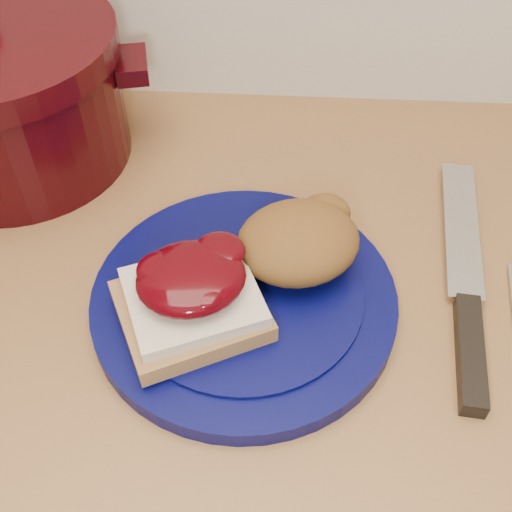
{
  "coord_description": "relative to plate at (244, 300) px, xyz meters",
  "views": [
    {
      "loc": [
        0.04,
        1.08,
        1.39
      ],
      "look_at": [
        0.01,
        1.47,
        0.95
      ],
      "focal_mm": 45.0,
      "sensor_mm": 36.0,
      "label": 1
    }
  ],
  "objects": [
    {
      "name": "base_cabinet",
      "position": [
        -0.0,
        0.05,
        -0.48
      ],
      "size": [
        4.0,
        0.6,
        0.86
      ],
      "primitive_type": "cube",
      "color": "beige",
      "rests_on": "floor"
    },
    {
      "name": "plate",
      "position": [
        0.0,
        0.0,
        0.0
      ],
      "size": [
        0.37,
        0.37,
        0.02
      ],
      "primitive_type": "cylinder",
      "rotation": [
        0.0,
        0.0,
        0.35
      ],
      "color": "#04063C",
      "rests_on": "wood_countertop"
    },
    {
      "name": "sandwich",
      "position": [
        -0.04,
        -0.03,
        0.04
      ],
      "size": [
        0.16,
        0.15,
        0.06
      ],
      "rotation": [
        0.0,
        0.0,
        0.35
      ],
      "color": "olive",
      "rests_on": "plate"
    },
    {
      "name": "stuffing_mound",
      "position": [
        0.05,
        0.04,
        0.04
      ],
      "size": [
        0.14,
        0.13,
        0.06
      ],
      "primitive_type": "ellipsoid",
      "rotation": [
        0.0,
        0.0,
        0.35
      ],
      "color": "brown",
      "rests_on": "plate"
    },
    {
      "name": "chef_knife",
      "position": [
        0.21,
        -0.0,
        -0.0
      ],
      "size": [
        0.06,
        0.32,
        0.02
      ],
      "rotation": [
        0.0,
        0.0,
        1.47
      ],
      "color": "black",
      "rests_on": "wood_countertop"
    },
    {
      "name": "dutch_oven",
      "position": [
        -0.28,
        0.21,
        0.07
      ],
      "size": [
        0.33,
        0.32,
        0.17
      ],
      "rotation": [
        0.0,
        0.0,
        0.22
      ],
      "color": "black",
      "rests_on": "wood_countertop"
    }
  ]
}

